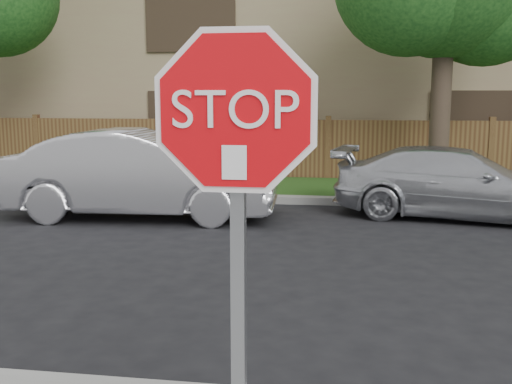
# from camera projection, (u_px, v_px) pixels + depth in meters

# --- Properties ---
(far_curb) EXTENTS (70.00, 0.30, 0.15)m
(far_curb) POSITION_uv_depth(u_px,v_px,m) (322.00, 201.00, 12.33)
(far_curb) COLOR gray
(far_curb) RESTS_ON ground
(grass_strip) EXTENTS (70.00, 3.00, 0.12)m
(grass_strip) POSITION_uv_depth(u_px,v_px,m) (325.00, 189.00, 13.95)
(grass_strip) COLOR #1E4714
(grass_strip) RESTS_ON ground
(fence) EXTENTS (70.00, 0.12, 1.60)m
(fence) POSITION_uv_depth(u_px,v_px,m) (328.00, 151.00, 15.39)
(fence) COLOR #4F301C
(fence) RESTS_ON ground
(apartment_building) EXTENTS (35.20, 9.20, 7.20)m
(apartment_building) POSITION_uv_depth(u_px,v_px,m) (335.00, 57.00, 20.42)
(apartment_building) COLOR #9E8362
(apartment_building) RESTS_ON ground
(stop_sign) EXTENTS (1.01, 0.13, 2.55)m
(stop_sign) POSITION_uv_depth(u_px,v_px,m) (236.00, 184.00, 2.66)
(stop_sign) COLOR gray
(stop_sign) RESTS_ON sidewalk_near
(sedan_left) EXTENTS (4.98, 2.02, 1.61)m
(sedan_left) POSITION_uv_depth(u_px,v_px,m) (142.00, 174.00, 10.87)
(sedan_left) COLOR silver
(sedan_left) RESTS_ON ground
(sedan_right) EXTENTS (4.67, 2.53, 1.29)m
(sedan_right) POSITION_uv_depth(u_px,v_px,m) (457.00, 183.00, 10.90)
(sedan_right) COLOR silver
(sedan_right) RESTS_ON ground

